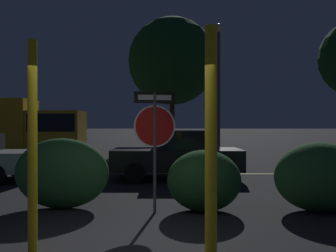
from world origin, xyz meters
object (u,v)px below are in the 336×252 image
(tree_0, at_px, (172,61))
(delivery_truck, at_px, (16,127))
(yellow_pole_left, at_px, (32,147))
(yellow_pole_right, at_px, (211,140))
(stop_sign, at_px, (155,128))
(hedge_bush_2, at_px, (204,181))
(hedge_bush_1, at_px, (62,173))
(passing_car_2, at_px, (177,155))
(hedge_bush_3, at_px, (320,177))
(street_lamp, at_px, (219,71))

(tree_0, bearing_deg, delivery_truck, -146.68)
(yellow_pole_left, relative_size, yellow_pole_right, 0.94)
(yellow_pole_left, distance_m, delivery_truck, 15.16)
(stop_sign, bearing_deg, hedge_bush_2, -5.45)
(tree_0, bearing_deg, hedge_bush_1, -97.08)
(passing_car_2, bearing_deg, hedge_bush_3, -148.40)
(hedge_bush_1, bearing_deg, tree_0, 82.92)
(hedge_bush_3, height_order, street_lamp, street_lamp)
(yellow_pole_left, relative_size, hedge_bush_2, 1.95)
(hedge_bush_3, bearing_deg, stop_sign, -176.96)
(yellow_pole_left, bearing_deg, hedge_bush_1, 99.13)
(stop_sign, xyz_separation_m, hedge_bush_2, (0.97, 0.15, -1.05))
(passing_car_2, bearing_deg, stop_sign, 172.51)
(hedge_bush_2, distance_m, hedge_bush_3, 2.28)
(passing_car_2, bearing_deg, tree_0, -0.19)
(passing_car_2, xyz_separation_m, street_lamp, (2.05, 6.90, 3.59))
(hedge_bush_3, bearing_deg, street_lamp, 93.88)
(hedge_bush_2, xyz_separation_m, delivery_truck, (-8.72, 11.35, 0.99))
(yellow_pole_left, height_order, hedge_bush_2, yellow_pole_left)
(stop_sign, distance_m, hedge_bush_3, 3.40)
(hedge_bush_1, xyz_separation_m, street_lamp, (4.41, 11.00, 3.61))
(street_lamp, relative_size, tree_0, 0.78)
(yellow_pole_right, xyz_separation_m, delivery_truck, (-8.64, 13.80, 0.08))
(yellow_pole_left, relative_size, passing_car_2, 0.69)
(tree_0, bearing_deg, yellow_pole_right, -87.67)
(hedge_bush_1, height_order, passing_car_2, passing_car_2)
(hedge_bush_3, distance_m, delivery_truck, 15.82)
(hedge_bush_1, xyz_separation_m, tree_0, (2.03, 16.34, 5.01))
(yellow_pole_left, height_order, hedge_bush_1, yellow_pole_left)
(passing_car_2, height_order, tree_0, tree_0)
(stop_sign, bearing_deg, yellow_pole_left, -137.02)
(hedge_bush_1, height_order, delivery_truck, delivery_truck)
(street_lamp, bearing_deg, hedge_bush_1, -111.84)
(passing_car_2, xyz_separation_m, tree_0, (-0.33, 12.24, 4.98))
(hedge_bush_3, distance_m, passing_car_2, 5.10)
(yellow_pole_left, relative_size, tree_0, 0.33)
(yellow_pole_right, relative_size, hedge_bush_1, 1.57)
(hedge_bush_2, height_order, delivery_truck, delivery_truck)
(yellow_pole_left, relative_size, hedge_bush_3, 1.59)
(hedge_bush_3, relative_size, street_lamp, 0.27)
(hedge_bush_3, height_order, tree_0, tree_0)
(delivery_truck, relative_size, tree_0, 0.80)
(stop_sign, height_order, yellow_pole_left, yellow_pole_left)
(hedge_bush_1, xyz_separation_m, hedge_bush_2, (2.89, -0.18, -0.11))
(hedge_bush_3, height_order, passing_car_2, passing_car_2)
(hedge_bush_2, bearing_deg, street_lamp, 82.24)
(passing_car_2, relative_size, tree_0, 0.48)
(hedge_bush_3, xyz_separation_m, street_lamp, (-0.76, 11.15, 3.65))
(hedge_bush_3, distance_m, tree_0, 17.53)
(yellow_pole_right, bearing_deg, stop_sign, 110.97)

